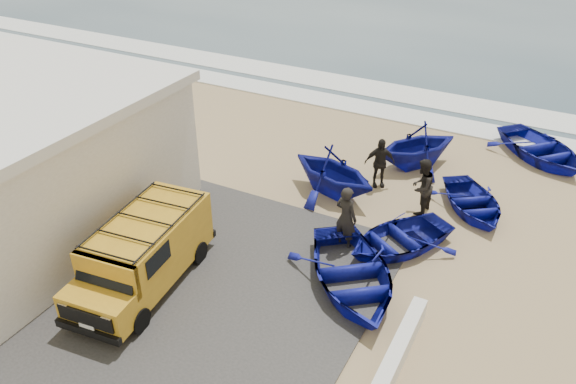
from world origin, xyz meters
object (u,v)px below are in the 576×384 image
at_px(boat_near_right, 399,238).
at_px(boat_far_left, 417,145).
at_px(boat_far_right, 541,149).
at_px(fisherman_back, 379,163).
at_px(boat_near_left, 352,274).
at_px(fisherman_middle, 422,187).
at_px(fisherman_front, 346,217).
at_px(boat_mid_right, 473,202).
at_px(boat_mid_left, 333,171).
at_px(van, 144,251).

height_order(boat_near_right, boat_far_left, boat_far_left).
xyz_separation_m(boat_far_right, fisherman_back, (-4.80, -4.81, 0.48)).
bearing_deg(boat_near_left, fisherman_middle, 45.61).
xyz_separation_m(boat_far_right, fisherman_front, (-4.46, -8.62, 0.58)).
bearing_deg(boat_far_left, fisherman_back, -72.64).
height_order(boat_mid_right, boat_far_left, boat_far_left).
bearing_deg(boat_near_left, boat_mid_left, 82.31).
height_order(boat_mid_left, boat_mid_right, boat_mid_left).
xyz_separation_m(boat_far_left, fisherman_back, (-0.73, -2.02, 0.03)).
bearing_deg(boat_far_right, boat_mid_right, -152.85).
bearing_deg(boat_mid_left, van, 176.59).
bearing_deg(van, boat_mid_right, 41.67).
bearing_deg(van, boat_near_right, 34.08).
distance_m(boat_near_left, fisherman_middle, 4.57).
bearing_deg(boat_near_right, van, -106.94).
distance_m(boat_far_left, fisherman_middle, 3.18).
bearing_deg(boat_far_left, fisherman_middle, -33.59).
height_order(boat_mid_left, fisherman_middle, fisherman_middle).
bearing_deg(fisherman_back, boat_far_left, 39.31).
bearing_deg(van, fisherman_middle, 45.28).
relative_size(boat_near_right, boat_far_left, 1.05).
distance_m(boat_mid_right, fisherman_front, 4.77).
bearing_deg(fisherman_front, van, 61.42).
relative_size(boat_mid_right, fisherman_middle, 1.70).
bearing_deg(boat_mid_left, fisherman_middle, -67.69).
relative_size(fisherman_front, fisherman_back, 1.11).
distance_m(boat_mid_left, fisherman_front, 3.00).
distance_m(boat_mid_left, fisherman_back, 1.73).
relative_size(boat_near_right, boat_mid_left, 1.04).
xyz_separation_m(fisherman_middle, fisherman_back, (-1.78, 0.98, -0.05)).
bearing_deg(boat_mid_right, boat_mid_left, 158.97).
bearing_deg(boat_near_right, fisherman_middle, 123.48).
xyz_separation_m(boat_far_left, boat_far_right, (4.07, 2.79, -0.46)).
bearing_deg(boat_near_right, boat_far_right, 102.24).
bearing_deg(boat_mid_right, boat_near_left, -145.90).
xyz_separation_m(van, fisherman_back, (3.72, 7.90, -0.16)).
relative_size(boat_near_right, boat_mid_right, 1.08).
bearing_deg(fisherman_front, boat_near_left, 134.53).
height_order(boat_near_right, fisherman_front, fisherman_front).
bearing_deg(boat_mid_right, fisherman_back, 142.82).
distance_m(boat_mid_right, fisherman_middle, 1.85).
bearing_deg(fisherman_middle, boat_mid_right, 127.25).
xyz_separation_m(boat_near_left, boat_far_right, (3.56, 10.30, -0.02)).
xyz_separation_m(van, boat_near_right, (5.52, 4.69, -0.71)).
height_order(boat_mid_right, fisherman_middle, fisherman_middle).
bearing_deg(boat_mid_right, boat_near_right, -150.79).
bearing_deg(boat_near_left, boat_far_right, 33.29).
bearing_deg(van, boat_near_left, 19.63).
height_order(van, fisherman_front, fisherman_front).
distance_m(van, fisherman_middle, 8.83).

